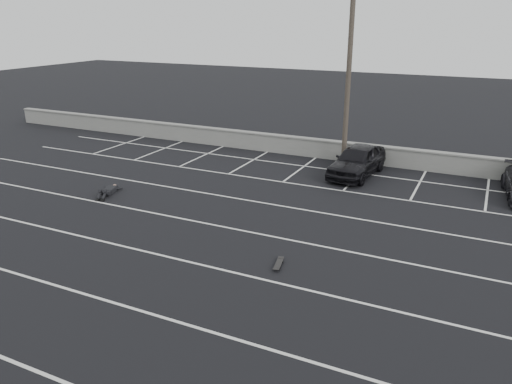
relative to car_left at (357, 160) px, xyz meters
The scene contains 7 objects.
ground 11.68m from the car_left, 94.53° to the right, with size 120.00×120.00×0.00m, color black.
seawall 2.56m from the car_left, 111.12° to the left, with size 50.00×0.45×1.06m.
stall_lines 7.32m from the car_left, 97.92° to the right, with size 36.00×20.05×0.01m.
car_left is the anchor object (origin of this frame).
utility_pole 4.63m from the car_left, 125.70° to the left, with size 1.31×0.26×9.82m.
person 11.99m from the car_left, 141.82° to the right, with size 1.56×2.45×0.46m, color black, non-canonical shape.
skateboard 10.64m from the car_left, 88.53° to the right, with size 0.35×0.79×0.09m.
Camera 1 is at (6.73, -12.22, 7.60)m, focal length 35.00 mm.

